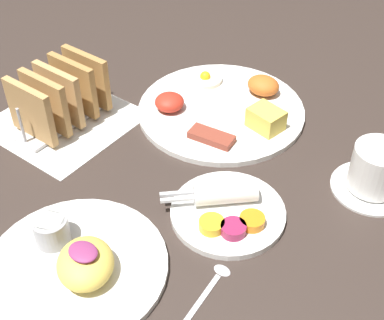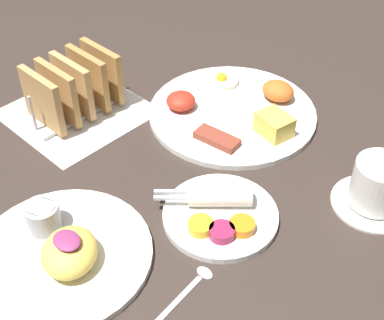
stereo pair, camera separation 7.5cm
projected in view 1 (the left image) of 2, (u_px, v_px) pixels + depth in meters
ground_plane at (167, 175)px, 0.84m from camera, size 3.00×3.00×0.00m
napkin_flat at (65, 120)px, 0.94m from camera, size 0.22×0.22×0.00m
plate_breakfast at (224, 108)px, 0.95m from camera, size 0.30×0.30×0.05m
plate_condiments at (228, 210)px, 0.76m from camera, size 0.17×0.17×0.04m
plate_foreground at (76, 262)px, 0.69m from camera, size 0.24×0.24×0.06m
toast_rack at (60, 97)px, 0.91m from camera, size 0.10×0.18×0.10m
coffee_cup at (375, 171)px, 0.79m from camera, size 0.12×0.12×0.08m
teaspoon at (210, 287)px, 0.68m from camera, size 0.03×0.13×0.01m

